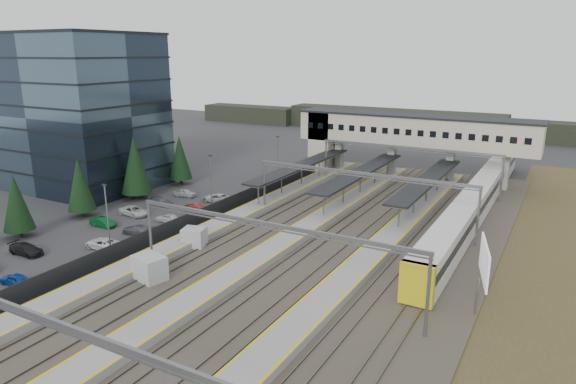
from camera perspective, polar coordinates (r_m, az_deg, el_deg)
The scene contains 15 objects.
ground at distance 59.42m, azimuth -8.06°, elevation -5.94°, with size 220.00×220.00×0.00m, color #2B2B2D.
office_building at distance 89.94m, azimuth -22.42°, elevation 8.31°, with size 24.30×18.30×24.30m.
conifer_row at distance 70.68m, azimuth -24.58°, elevation 0.36°, with size 4.42×49.82×9.50m.
car_park at distance 63.74m, azimuth -21.38°, elevation -4.82°, with size 10.67×44.82×1.27m.
lampposts at distance 63.88m, azimuth -13.28°, elevation -0.59°, with size 0.50×53.25×8.07m.
fence at distance 66.60m, azimuth -9.99°, elevation -2.75°, with size 0.08×90.00×2.00m.
relay_cabin_near at distance 51.53m, azimuth -15.11°, elevation -8.22°, with size 3.52×2.93×2.56m.
relay_cabin_far at distance 58.98m, azimuth -10.38°, elevation -5.04°, with size 2.92×2.63×2.26m.
rail_corridor at distance 58.64m, azimuth 2.26°, elevation -5.79°, with size 34.00×90.00×0.92m.
canopies at distance 77.81m, azimuth 8.08°, elevation 2.19°, with size 23.10×30.00×3.28m.
footbridge at distance 90.80m, azimuth 12.04°, elevation 6.46°, with size 40.40×6.40×11.20m.
gantries at distance 53.99m, azimuth 3.89°, elevation -1.29°, with size 28.40×62.28×7.17m.
train at distance 74.47m, azimuth 20.41°, elevation -0.64°, with size 3.00×62.74×3.78m.
billboard at distance 47.79m, azimuth 20.97°, elevation -7.42°, with size 1.67×6.27×5.53m.
treeline_far at distance 137.80m, azimuth 24.73°, elevation 6.23°, with size 170.00×19.00×7.00m.
Camera 1 is at (33.84, -43.91, 21.39)m, focal length 32.00 mm.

